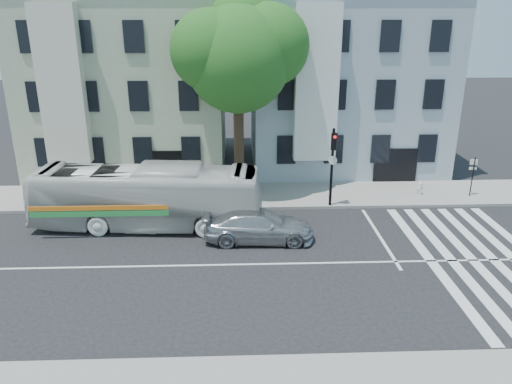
{
  "coord_description": "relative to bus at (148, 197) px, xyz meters",
  "views": [
    {
      "loc": [
        -0.08,
        -18.41,
        9.92
      ],
      "look_at": [
        0.71,
        2.2,
        2.4
      ],
      "focal_mm": 35.0,
      "sensor_mm": 36.0,
      "label": 1
    }
  ],
  "objects": [
    {
      "name": "sidewalk_far",
      "position": [
        4.42,
        3.91,
        -1.46
      ],
      "size": [
        80.0,
        4.0,
        0.15
      ],
      "primitive_type": "cube",
      "color": "gray",
      "rests_on": "ground"
    },
    {
      "name": "bus",
      "position": [
        0.0,
        0.0,
        0.0
      ],
      "size": [
        3.38,
        11.15,
        3.06
      ],
      "primitive_type": "imported",
      "rotation": [
        0.0,
        0.0,
        1.5
      ],
      "color": "silver",
      "rests_on": "ground"
    },
    {
      "name": "fire_hydrant",
      "position": [
        14.58,
        3.56,
        -1.02
      ],
      "size": [
        0.41,
        0.26,
        0.71
      ],
      "rotation": [
        0.0,
        0.0,
        0.34
      ],
      "color": "silver",
      "rests_on": "sidewalk_far"
    },
    {
      "name": "traffic_signal",
      "position": [
        9.23,
        2.02,
        1.25
      ],
      "size": [
        0.43,
        0.53,
        4.31
      ],
      "rotation": [
        0.0,
        0.0,
        -0.39
      ],
      "color": "black",
      "rests_on": "ground"
    },
    {
      "name": "hedge",
      "position": [
        0.7,
        2.21,
        -1.03
      ],
      "size": [
        8.52,
        1.08,
        0.7
      ],
      "primitive_type": null,
      "rotation": [
        0.0,
        0.0,
        -0.03
      ],
      "color": "#29601F",
      "rests_on": "sidewalk_far"
    },
    {
      "name": "sedan",
      "position": [
        5.25,
        -1.76,
        -0.81
      ],
      "size": [
        2.2,
        5.07,
        1.45
      ],
      "primitive_type": "imported",
      "rotation": [
        0.0,
        0.0,
        1.54
      ],
      "color": "#B6B8BE",
      "rests_on": "ground"
    },
    {
      "name": "ground",
      "position": [
        4.42,
        -4.09,
        -1.53
      ],
      "size": [
        120.0,
        120.0,
        0.0
      ],
      "primitive_type": "plane",
      "color": "black",
      "rests_on": "ground"
    },
    {
      "name": "building_left",
      "position": [
        -2.58,
        10.91,
        3.97
      ],
      "size": [
        12.0,
        10.0,
        11.0
      ],
      "primitive_type": "cube",
      "color": "#9FA78C",
      "rests_on": "ground"
    },
    {
      "name": "street_tree",
      "position": [
        4.47,
        4.65,
        6.3
      ],
      "size": [
        7.3,
        5.9,
        11.1
      ],
      "color": "#2D2116",
      "rests_on": "ground"
    },
    {
      "name": "far_sign_pole",
      "position": [
        17.31,
        3.26,
        0.06
      ],
      "size": [
        0.41,
        0.17,
        2.25
      ],
      "rotation": [
        0.0,
        0.0,
        -0.09
      ],
      "color": "black",
      "rests_on": "sidewalk_far"
    },
    {
      "name": "building_right",
      "position": [
        11.42,
        10.91,
        3.97
      ],
      "size": [
        12.0,
        10.0,
        11.0
      ],
      "primitive_type": "cube",
      "color": "#96A9B3",
      "rests_on": "ground"
    }
  ]
}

